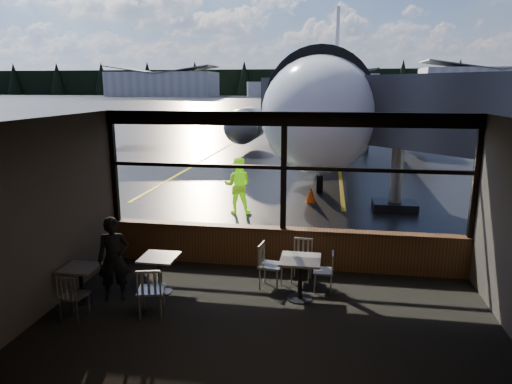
% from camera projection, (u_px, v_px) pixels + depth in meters
% --- Properties ---
extents(ground_plane, '(520.00, 520.00, 0.00)m').
position_uv_depth(ground_plane, '(328.00, 102.00, 125.82)').
color(ground_plane, black).
rests_on(ground_plane, ground).
extents(carpet_floor, '(8.00, 6.00, 0.01)m').
position_uv_depth(carpet_floor, '(263.00, 335.00, 7.53)').
color(carpet_floor, black).
rests_on(carpet_floor, ground).
extents(ceiling, '(8.00, 6.00, 0.04)m').
position_uv_depth(ceiling, '(264.00, 122.00, 6.75)').
color(ceiling, '#38332D').
rests_on(ceiling, ground).
extents(wall_left, '(0.04, 6.00, 3.50)m').
position_uv_depth(wall_left, '(32.00, 223.00, 7.77)').
color(wall_left, '#49413B').
rests_on(wall_left, ground).
extents(wall_back, '(8.00, 0.04, 3.50)m').
position_uv_depth(wall_back, '(218.00, 336.00, 4.26)').
color(wall_back, '#49413B').
rests_on(wall_back, ground).
extents(window_sill, '(8.00, 0.28, 0.90)m').
position_uv_depth(window_sill, '(283.00, 248.00, 10.32)').
color(window_sill, '#4A2A16').
rests_on(window_sill, ground).
extents(window_header, '(8.00, 0.18, 0.30)m').
position_uv_depth(window_header, '(285.00, 119.00, 9.66)').
color(window_header, black).
rests_on(window_header, ground).
extents(mullion_left, '(0.12, 0.12, 2.60)m').
position_uv_depth(mullion_left, '(114.00, 167.00, 10.54)').
color(mullion_left, black).
rests_on(mullion_left, ground).
extents(mullion_centre, '(0.12, 0.12, 2.60)m').
position_uv_depth(mullion_centre, '(284.00, 172.00, 9.92)').
color(mullion_centre, black).
rests_on(mullion_centre, ground).
extents(mullion_right, '(0.12, 0.12, 2.60)m').
position_uv_depth(mullion_right, '(476.00, 178.00, 9.31)').
color(mullion_right, black).
rests_on(mullion_right, ground).
extents(window_transom, '(8.00, 0.10, 0.08)m').
position_uv_depth(window_transom, '(284.00, 168.00, 9.90)').
color(window_transom, black).
rests_on(window_transom, ground).
extents(airliner, '(31.82, 37.85, 11.34)m').
position_uv_depth(airliner, '(332.00, 60.00, 28.44)').
color(airliner, white).
rests_on(airliner, ground_plane).
extents(jet_bridge, '(8.45, 10.33, 4.51)m').
position_uv_depth(jet_bridge, '(413.00, 143.00, 14.64)').
color(jet_bridge, '#2A292C').
rests_on(jet_bridge, ground_plane).
extents(cafe_table_near, '(0.76, 0.76, 0.83)m').
position_uv_depth(cafe_table_near, '(300.00, 279.00, 8.74)').
color(cafe_table_near, '#9D9991').
rests_on(cafe_table_near, carpet_floor).
extents(cafe_table_mid, '(0.69, 0.69, 0.76)m').
position_uv_depth(cafe_table_mid, '(160.00, 275.00, 9.04)').
color(cafe_table_mid, gray).
rests_on(cafe_table_mid, carpet_floor).
extents(cafe_table_left, '(0.64, 0.64, 0.71)m').
position_uv_depth(cafe_table_left, '(81.00, 284.00, 8.66)').
color(cafe_table_left, gray).
rests_on(cafe_table_left, carpet_floor).
extents(chair_near_e, '(0.45, 0.45, 0.82)m').
position_uv_depth(chair_near_e, '(323.00, 271.00, 9.12)').
color(chair_near_e, '#BBB6A9').
rests_on(chair_near_e, carpet_floor).
extents(chair_near_w, '(0.58, 0.58, 0.94)m').
position_uv_depth(chair_near_w, '(271.00, 266.00, 9.25)').
color(chair_near_w, '#AFAA9E').
rests_on(chair_near_w, carpet_floor).
extents(chair_near_n, '(0.54, 0.54, 0.91)m').
position_uv_depth(chair_near_n, '(302.00, 261.00, 9.54)').
color(chair_near_n, '#BAB6A8').
rests_on(chair_near_n, carpet_floor).
extents(chair_mid_s, '(0.62, 0.62, 0.96)m').
position_uv_depth(chair_mid_s, '(151.00, 291.00, 8.10)').
color(chair_mid_s, beige).
rests_on(chair_mid_s, carpet_floor).
extents(chair_left_s, '(0.52, 0.52, 0.88)m').
position_uv_depth(chair_left_s, '(74.00, 296.00, 7.99)').
color(chair_left_s, '#AAA59A').
rests_on(chair_left_s, carpet_floor).
extents(passenger, '(0.70, 0.58, 1.64)m').
position_uv_depth(passenger, '(114.00, 259.00, 8.66)').
color(passenger, black).
rests_on(passenger, carpet_floor).
extents(ground_crew, '(0.94, 0.76, 1.83)m').
position_uv_depth(ground_crew, '(238.00, 185.00, 14.70)').
color(ground_crew, '#BFF219').
rests_on(ground_crew, ground_plane).
extents(cone_nose, '(0.40, 0.40, 0.55)m').
position_uv_depth(cone_nose, '(311.00, 194.00, 16.25)').
color(cone_nose, orange).
rests_on(cone_nose, ground_plane).
extents(hangar_left, '(45.00, 18.00, 11.00)m').
position_uv_depth(hangar_left, '(163.00, 83.00, 193.21)').
color(hangar_left, silver).
rests_on(hangar_left, ground_plane).
extents(hangar_mid, '(38.00, 15.00, 10.00)m').
position_uv_depth(hangar_mid, '(330.00, 84.00, 187.20)').
color(hangar_mid, silver).
rests_on(hangar_mid, ground_plane).
extents(hangar_right, '(50.00, 20.00, 12.00)m').
position_uv_depth(hangar_right, '(491.00, 81.00, 170.86)').
color(hangar_right, silver).
rests_on(hangar_right, ground_plane).
extents(fuel_tank_a, '(8.00, 8.00, 6.00)m').
position_uv_depth(fuel_tank_a, '(256.00, 89.00, 189.45)').
color(fuel_tank_a, silver).
rests_on(fuel_tank_a, ground_plane).
extents(fuel_tank_b, '(8.00, 8.00, 6.00)m').
position_uv_depth(fuel_tank_b, '(280.00, 89.00, 187.89)').
color(fuel_tank_b, silver).
rests_on(fuel_tank_b, ground_plane).
extents(fuel_tank_c, '(8.00, 8.00, 6.00)m').
position_uv_depth(fuel_tank_c, '(305.00, 89.00, 186.33)').
color(fuel_tank_c, silver).
rests_on(fuel_tank_c, ground_plane).
extents(treeline, '(360.00, 3.00, 12.00)m').
position_uv_depth(treeline, '(330.00, 82.00, 211.01)').
color(treeline, black).
rests_on(treeline, ground_plane).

